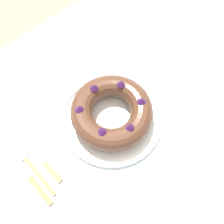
{
  "coord_description": "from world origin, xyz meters",
  "views": [
    {
      "loc": [
        -0.25,
        -0.24,
        1.5
      ],
      "look_at": [
        -0.03,
        -0.0,
        0.81
      ],
      "focal_mm": 42.0,
      "sensor_mm": 36.0,
      "label": 1
    }
  ],
  "objects_px": {
    "fork": "(31,165)",
    "cake_knife": "(45,163)",
    "serving_knife": "(31,178)",
    "bundt_cake": "(112,112)",
    "serving_dish": "(112,118)"
  },
  "relations": [
    {
      "from": "serving_dish",
      "to": "fork",
      "type": "relative_size",
      "value": 1.62
    },
    {
      "from": "cake_knife",
      "to": "fork",
      "type": "bearing_deg",
      "value": 141.93
    },
    {
      "from": "bundt_cake",
      "to": "fork",
      "type": "bearing_deg",
      "value": 168.93
    },
    {
      "from": "serving_knife",
      "to": "fork",
      "type": "bearing_deg",
      "value": 49.03
    },
    {
      "from": "fork",
      "to": "serving_dish",
      "type": "bearing_deg",
      "value": -16.61
    },
    {
      "from": "serving_dish",
      "to": "cake_knife",
      "type": "distance_m",
      "value": 0.23
    },
    {
      "from": "bundt_cake",
      "to": "cake_knife",
      "type": "relative_size",
      "value": 1.47
    },
    {
      "from": "fork",
      "to": "cake_knife",
      "type": "relative_size",
      "value": 1.17
    },
    {
      "from": "fork",
      "to": "cake_knife",
      "type": "bearing_deg",
      "value": -40.46
    },
    {
      "from": "serving_knife",
      "to": "cake_knife",
      "type": "xyz_separation_m",
      "value": [
        0.06,
        0.01,
        -0.0
      ]
    },
    {
      "from": "fork",
      "to": "cake_knife",
      "type": "distance_m",
      "value": 0.04
    },
    {
      "from": "serving_dish",
      "to": "cake_knife",
      "type": "bearing_deg",
      "value": 172.94
    },
    {
      "from": "bundt_cake",
      "to": "cake_knife",
      "type": "xyz_separation_m",
      "value": [
        -0.23,
        0.03,
        -0.05
      ]
    },
    {
      "from": "cake_knife",
      "to": "serving_dish",
      "type": "bearing_deg",
      "value": -10.21
    },
    {
      "from": "fork",
      "to": "serving_knife",
      "type": "bearing_deg",
      "value": -131.84
    }
  ]
}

